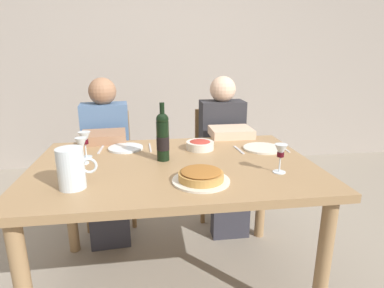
{
  "coord_description": "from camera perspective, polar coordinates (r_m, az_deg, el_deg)",
  "views": [
    {
      "loc": [
        -0.13,
        -1.61,
        1.34
      ],
      "look_at": [
        0.09,
        -0.05,
        0.88
      ],
      "focal_mm": 29.67,
      "sensor_mm": 36.0,
      "label": 1
    }
  ],
  "objects": [
    {
      "name": "back_wall",
      "position": [
        3.84,
        -6.41,
        17.08
      ],
      "size": [
        8.0,
        0.1,
        2.8
      ],
      "primitive_type": "cube",
      "color": "#A3998E",
      "rests_on": "ground"
    },
    {
      "name": "wine_glass_centre",
      "position": [
        1.61,
        15.65,
        -1.48
      ],
      "size": [
        0.06,
        0.06,
        0.15
      ],
      "color": "silver",
      "rests_on": "dining_table"
    },
    {
      "name": "dinner_plate_left_setting",
      "position": [
        2.0,
        12.56,
        -0.75
      ],
      "size": [
        0.24,
        0.24,
        0.01
      ],
      "primitive_type": "cylinder",
      "color": "silver",
      "rests_on": "dining_table"
    },
    {
      "name": "chair_right",
      "position": [
        2.72,
        4.64,
        -1.82
      ],
      "size": [
        0.4,
        0.4,
        0.87
      ],
      "rotation": [
        0.0,
        0.0,
        3.14
      ],
      "color": "olive",
      "rests_on": "ground"
    },
    {
      "name": "water_pitcher",
      "position": [
        1.48,
        -20.82,
        -4.52
      ],
      "size": [
        0.17,
        0.12,
        0.18
      ],
      "color": "silver",
      "rests_on": "dining_table"
    },
    {
      "name": "diner_right",
      "position": [
        2.46,
        5.89,
        -0.86
      ],
      "size": [
        0.34,
        0.5,
        1.16
      ],
      "rotation": [
        0.0,
        0.0,
        3.14
      ],
      "color": "#2D2D33",
      "rests_on": "ground"
    },
    {
      "name": "wine_glass_right_diner",
      "position": [
        1.77,
        -19.27,
        -0.3
      ],
      "size": [
        0.06,
        0.06,
        0.14
      ],
      "color": "silver",
      "rests_on": "dining_table"
    },
    {
      "name": "ground_plane",
      "position": [
        2.09,
        -2.93,
        -23.46
      ],
      "size": [
        8.0,
        8.0,
        0.0
      ],
      "primitive_type": "plane",
      "color": "gray"
    },
    {
      "name": "dinner_plate_right_setting",
      "position": [
        2.0,
        -11.83,
        -0.71
      ],
      "size": [
        0.21,
        0.21,
        0.01
      ],
      "primitive_type": "cylinder",
      "color": "silver",
      "rests_on": "dining_table"
    },
    {
      "name": "wine_bottle",
      "position": [
        1.73,
        -5.28,
        1.32
      ],
      "size": [
        0.07,
        0.07,
        0.32
      ],
      "color": "black",
      "rests_on": "dining_table"
    },
    {
      "name": "fork_left_setting",
      "position": [
        1.95,
        8.42,
        -1.04
      ],
      "size": [
        0.03,
        0.16,
        0.0
      ],
      "primitive_type": "cube",
      "rotation": [
        0.0,
        0.0,
        1.64
      ],
      "color": "silver",
      "rests_on": "dining_table"
    },
    {
      "name": "knife_left_setting",
      "position": [
        2.05,
        16.13,
        -0.68
      ],
      "size": [
        0.01,
        0.18,
        0.0
      ],
      "primitive_type": "cube",
      "rotation": [
        0.0,
        0.0,
        1.56
      ],
      "color": "silver",
      "rests_on": "dining_table"
    },
    {
      "name": "baked_tart",
      "position": [
        1.46,
        1.63,
        -5.79
      ],
      "size": [
        0.27,
        0.27,
        0.06
      ],
      "color": "silver",
      "rests_on": "dining_table"
    },
    {
      "name": "salad_bowl",
      "position": [
        1.95,
        1.45,
        -0.1
      ],
      "size": [
        0.17,
        0.17,
        0.06
      ],
      "color": "silver",
      "rests_on": "dining_table"
    },
    {
      "name": "knife_right_setting",
      "position": [
        1.99,
        -7.52,
        -0.64
      ],
      "size": [
        0.02,
        0.18,
        0.0
      ],
      "primitive_type": "cube",
      "rotation": [
        0.0,
        0.0,
        1.61
      ],
      "color": "silver",
      "rests_on": "dining_table"
    },
    {
      "name": "diner_left",
      "position": [
        2.41,
        -15.12,
        -1.75
      ],
      "size": [
        0.36,
        0.52,
        1.16
      ],
      "rotation": [
        0.0,
        0.0,
        3.22
      ],
      "color": "#4C6B93",
      "rests_on": "ground"
    },
    {
      "name": "chair_left",
      "position": [
        2.67,
        -14.71,
        -2.66
      ],
      "size": [
        0.43,
        0.43,
        0.87
      ],
      "rotation": [
        0.0,
        0.0,
        3.22
      ],
      "color": "olive",
      "rests_on": "ground"
    },
    {
      "name": "spoon_right_setting",
      "position": [
        2.01,
        -16.08,
        -0.97
      ],
      "size": [
        0.02,
        0.16,
        0.0
      ],
      "primitive_type": "cube",
      "rotation": [
        0.0,
        0.0,
        1.52
      ],
      "color": "silver",
      "rests_on": "dining_table"
    },
    {
      "name": "dining_table",
      "position": [
        1.74,
        -3.25,
        -6.33
      ],
      "size": [
        1.5,
        1.0,
        0.76
      ],
      "color": "#9E7A51",
      "rests_on": "ground"
    },
    {
      "name": "wine_glass_left_diner",
      "position": [
        1.87,
        -18.72,
        0.79
      ],
      "size": [
        0.07,
        0.07,
        0.15
      ],
      "color": "silver",
      "rests_on": "dining_table"
    }
  ]
}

